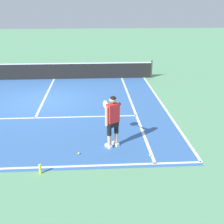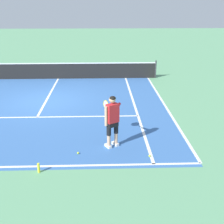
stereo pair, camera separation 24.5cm
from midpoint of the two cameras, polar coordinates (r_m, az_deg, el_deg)
The scene contains 12 objects.
ground_plane at distance 14.32m, azimuth -13.57°, elevation 1.94°, with size 80.00×80.00×0.00m, color #609E70.
court_inner_surface at distance 13.56m, azimuth -14.11°, elevation 0.86°, with size 10.98×10.67×0.00m, color #3866A8.
line_baseline at distance 9.01m, azimuth -19.64°, elevation -10.16°, with size 10.98×0.10×0.01m, color white.
line_service at distance 12.39m, azimuth -15.09°, elevation -1.09°, with size 8.23×0.10×0.01m, color white.
line_centre_service at distance 15.37m, azimuth -12.91°, elevation 3.29°, with size 0.10×6.40×0.01m, color white.
line_singles_right at distance 13.42m, azimuth 3.42°, elevation 1.27°, with size 0.10×10.27×0.01m, color white.
line_doubles_right at distance 13.65m, azimuth 9.16°, elevation 1.38°, with size 0.10×10.27×0.01m, color white.
tennis_net at distance 18.31m, azimuth -11.55°, elevation 7.73°, with size 11.96×0.08×1.07m.
tennis_player at distance 9.28m, azimuth -0.67°, elevation -1.16°, with size 0.56×1.22×1.71m.
tennis_ball_near_feet at distance 9.27m, azimuth -7.17°, elevation -7.90°, with size 0.07×0.07×0.07m, color #CCE02D.
tennis_ball_by_baseline at distance 9.15m, azimuth 6.62°, elevation -8.27°, with size 0.07×0.07×0.07m, color #CCE02D.
water_bottle at distance 8.47m, azimuth -14.47°, elevation -10.56°, with size 0.07×0.07×0.28m, color yellow.
Camera 1 is at (2.39, -13.38, 4.41)m, focal length 47.57 mm.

